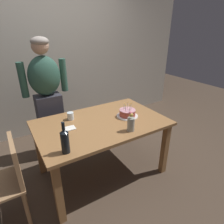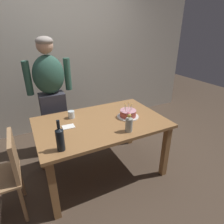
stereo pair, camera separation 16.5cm
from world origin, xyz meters
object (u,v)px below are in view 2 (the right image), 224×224
Objects in this scene: flower_vase at (129,123)px; dining_chair at (6,172)px; water_glass_near at (71,115)px; person_man_bearded at (52,97)px; birthday_cake at (128,114)px; napkin_stack at (68,127)px; wine_bottle at (60,138)px.

flower_vase reaches higher than dining_chair.
person_man_bearded is at bearing 103.95° from water_glass_near.
person_man_bearded is at bearing 133.34° from birthday_cake.
birthday_cake is at bearing 94.18° from dining_chair.
dining_chair is (-1.40, -0.10, -0.27)m from birthday_cake.
birthday_cake reaches higher than napkin_stack.
water_glass_near is at bearing 103.95° from person_man_bearded.
flower_vase is at bearing -34.52° from napkin_stack.
flower_vase reaches higher than birthday_cake.
napkin_stack is (-0.10, -0.21, -0.04)m from water_glass_near.
person_man_bearded is (-0.76, 0.80, 0.09)m from birthday_cake.
birthday_cake is 0.30× the size of dining_chair.
birthday_cake is 0.88× the size of wine_bottle.
wine_bottle is at bearing -113.12° from napkin_stack.
wine_bottle reaches higher than flower_vase.
birthday_cake is at bearing -24.73° from water_glass_near.
dining_chair is (-0.64, -0.90, -0.36)m from person_man_bearded.
flower_vase is at bearing 117.85° from person_man_bearded.
napkin_stack is at bearing 66.88° from wine_bottle.
birthday_cake is at bearing 133.34° from person_man_bearded.
dining_chair is at bearing 157.02° from wine_bottle.
water_glass_near is 0.05× the size of person_man_bearded.
water_glass_near is (-0.63, 0.29, 0.00)m from birthday_cake.
wine_bottle is at bearing -160.64° from birthday_cake.
water_glass_near is 0.10× the size of dining_chair.
birthday_cake is 0.69m from water_glass_near.
birthday_cake is 0.73m from napkin_stack.
birthday_cake is 0.16× the size of person_man_bearded.
person_man_bearded reaches higher than napkin_stack.
water_glass_near is 0.30× the size of wine_bottle.
wine_bottle is 0.44m from napkin_stack.
napkin_stack is at bearing 105.10° from dining_chair.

